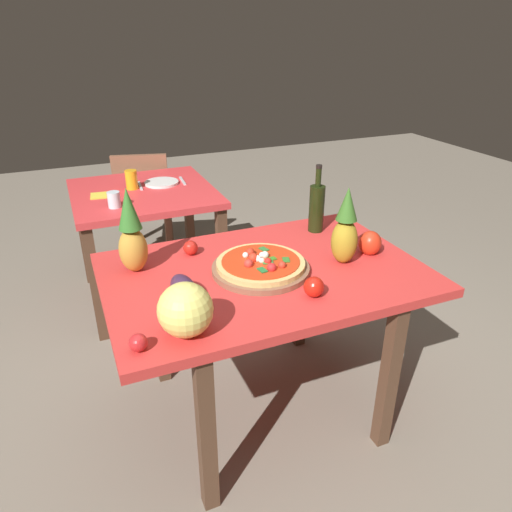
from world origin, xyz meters
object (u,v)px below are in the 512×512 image
Objects in this scene: dinner_plate at (162,183)px; napkin_folded at (102,195)px; dining_chair at (144,198)px; eggplant at (184,290)px; bell_pepper at (370,243)px; drinking_glass_juice at (132,180)px; tomato_near_board at (138,343)px; pineapple_left at (131,235)px; tomato_at_corner at (191,248)px; wine_bottle at (317,207)px; fork_utensil at (140,186)px; background_table at (145,208)px; pineapple_right at (345,230)px; display_table at (264,288)px; drinking_glass_water at (114,200)px; pizza_board at (261,269)px; knife_utensil at (182,181)px; melon at (185,310)px; pizza at (261,263)px; tomato_beside_pepper at (314,287)px.

napkin_folded is at bearing -165.76° from dinner_plate.
eggplant is (-0.21, -2.05, 0.33)m from dining_chair.
drinking_glass_juice is at bearing 121.25° from bell_pepper.
pineapple_left is at bearing 81.05° from tomato_near_board.
drinking_glass_juice is 0.54× the size of dinner_plate.
tomato_at_corner is (0.26, 0.06, -0.13)m from pineapple_left.
wine_bottle is at bearing 106.11° from bell_pepper.
eggplant is 1.68× the size of drinking_glass_juice.
drinking_glass_juice is 0.66× the size of fork_utensil.
dinner_plate is at bearing 75.04° from tomato_near_board.
background_table is 2.54× the size of pineapple_right.
tomato_at_corner is 0.30× the size of dinner_plate.
bell_pepper is 0.88m from eggplant.
display_table is at bearing -47.51° from tomato_at_corner.
drinking_glass_water is (-0.10, 1.14, 0.00)m from eggplant.
tomato_at_corner is 1.04m from napkin_folded.
pineapple_left is at bearing 155.98° from pizza_board.
pineapple_right is 1.57m from fork_utensil.
wine_bottle is at bearing -46.43° from napkin_folded.
eggplant reaches higher than knife_utensil.
pineapple_right reaches higher than melon.
display_table is at bearing -74.96° from fork_utensil.
eggplant is at bearing -94.24° from background_table.
fork_utensil is (0.05, 0.03, -0.06)m from drinking_glass_juice.
tomato_near_board is 0.50× the size of drinking_glass_juice.
tomato_near_board reaches higher than fork_utensil.
pizza is (-0.00, -0.00, 0.03)m from pizza_board.
drinking_glass_water is 0.24m from napkin_folded.
pizza_board is 0.40m from pineapple_right.
tomato_beside_pepper is 0.44× the size of knife_utensil.
drinking_glass_juice reaches higher than drinking_glass_water.
bell_pepper is (0.78, -1.32, 0.17)m from background_table.
eggplant is 1.43× the size of napkin_folded.
dinner_plate is 0.40m from napkin_folded.
dinner_plate is at bearing 31.80° from background_table.
tomato_beside_pepper is (0.59, -0.48, -0.12)m from pineapple_left.
napkin_folded is at bearing 128.12° from bell_pepper.
tomato_beside_pepper is at bearing 6.84° from tomato_near_board.
pineapple_left is at bearing -174.79° from wine_bottle.
knife_utensil is (0.51, 1.16, -0.16)m from pineapple_left.
dining_chair is 1.71m from tomato_at_corner.
napkin_folded is at bearing 90.80° from pineapple_left.
pizza_board is at bearing -68.65° from napkin_folded.
dining_chair is 2.48× the size of pineapple_right.
knife_utensil is (0.38, 1.47, -0.04)m from eggplant.
melon is at bearing -142.27° from pizza.
bell_pepper is at bearing -66.13° from knife_utensil.
dining_chair is at bearing 62.34° from napkin_folded.
background_table is at bearing -85.84° from fork_utensil.
wine_bottle is at bearing -53.76° from fork_utensil.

